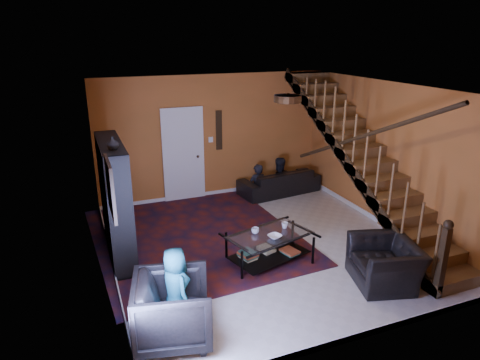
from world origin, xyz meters
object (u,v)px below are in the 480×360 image
(sofa, at_px, (279,182))
(armchair_right, at_px, (385,263))
(coffee_table, at_px, (269,246))
(armchair_left, at_px, (173,309))
(bookshelf, at_px, (116,202))

(sofa, xyz_separation_m, armchair_right, (-0.27, -4.10, 0.05))
(armchair_right, xyz_separation_m, coffee_table, (-1.36, 1.22, -0.04))
(armchair_left, bearing_deg, armchair_right, -75.80)
(sofa, bearing_deg, coffee_table, 53.25)
(sofa, xyz_separation_m, coffee_table, (-1.63, -2.88, 0.01))
(bookshelf, bearing_deg, sofa, 23.53)
(sofa, relative_size, armchair_right, 1.90)
(armchair_left, xyz_separation_m, armchair_right, (3.28, 0.08, -0.10))
(armchair_left, xyz_separation_m, coffee_table, (1.92, 1.29, -0.13))
(armchair_left, distance_m, coffee_table, 2.32)
(bookshelf, xyz_separation_m, armchair_left, (0.35, -2.47, -0.54))
(armchair_right, distance_m, coffee_table, 1.83)
(bookshelf, bearing_deg, coffee_table, -27.42)
(bookshelf, distance_m, armchair_left, 2.56)
(sofa, xyz_separation_m, armchair_left, (-3.55, -4.17, 0.15))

